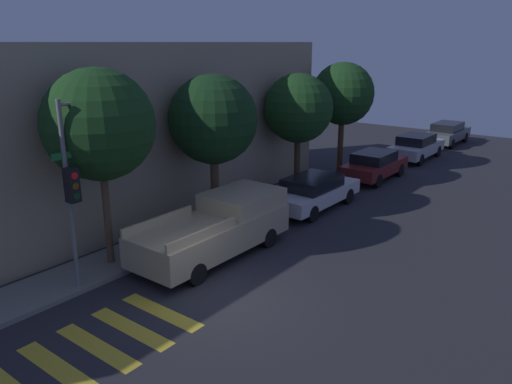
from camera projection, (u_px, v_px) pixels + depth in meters
ground_plane at (222, 300)px, 13.20m from camera, size 60.00×60.00×0.00m
sidewalk at (123, 258)px, 15.59m from camera, size 26.00×1.83×0.14m
building_row at (37, 141)px, 17.19m from camera, size 26.00×6.00×6.55m
crosswalk at (97, 347)px, 11.16m from camera, size 4.28×2.60×0.00m
traffic_light_pole at (81, 167)px, 12.97m from camera, size 2.17×0.56×5.21m
pickup_truck at (218, 227)px, 15.85m from camera, size 5.50×2.12×1.81m
sedan_near_corner at (313, 191)px, 20.29m from camera, size 4.64×1.87×1.35m
sedan_middle at (374, 165)px, 24.65m from camera, size 4.25×1.81×1.39m
sedan_far_end at (416, 146)px, 28.91m from camera, size 4.62×1.80×1.44m
sedan_tail_of_row at (447, 133)px, 33.16m from camera, size 4.66×1.75×1.45m
tree_near_corner at (99, 125)px, 13.97m from camera, size 3.18×3.18×5.92m
tree_midblock at (213, 120)px, 17.67m from camera, size 3.19×3.19×5.51m
tree_far_end at (298, 109)px, 21.90m from camera, size 3.05×3.05×5.29m
tree_behind_truck at (343, 94)px, 24.88m from camera, size 3.11×3.11×5.63m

